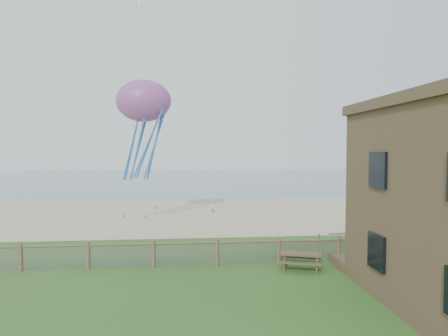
{
  "coord_description": "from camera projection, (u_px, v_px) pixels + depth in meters",
  "views": [
    {
      "loc": [
        -1.47,
        -12.81,
        5.5
      ],
      "look_at": [
        0.52,
        8.0,
        4.57
      ],
      "focal_mm": 32.0,
      "sensor_mm": 36.0,
      "label": 1
    }
  ],
  "objects": [
    {
      "name": "ground",
      "position": [
        231.0,
        318.0,
        13.12
      ],
      "size": [
        160.0,
        160.0,
        0.0
      ],
      "primitive_type": "plane",
      "color": "#27541C",
      "rests_on": "ground"
    },
    {
      "name": "sand_beach",
      "position": [
        203.0,
        213.0,
        35.0
      ],
      "size": [
        72.0,
        20.0,
        0.02
      ],
      "primitive_type": "cube",
      "color": "tan",
      "rests_on": "ground"
    },
    {
      "name": "ocean",
      "position": [
        194.0,
        178.0,
        78.76
      ],
      "size": [
        160.0,
        68.0,
        0.02
      ],
      "primitive_type": "cube",
      "color": "slate",
      "rests_on": "ground"
    },
    {
      "name": "chainlink_fence",
      "position": [
        217.0,
        254.0,
        19.06
      ],
      "size": [
        36.2,
        0.2,
        1.25
      ],
      "primitive_type": null,
      "color": "brown",
      "rests_on": "ground"
    },
    {
      "name": "picnic_table",
      "position": [
        301.0,
        261.0,
        18.43
      ],
      "size": [
        2.2,
        1.91,
        0.78
      ],
      "primitive_type": null,
      "rotation": [
        0.0,
        0.0,
        -0.32
      ],
      "color": "brown",
      "rests_on": "ground"
    },
    {
      "name": "octopus_kite",
      "position": [
        144.0,
        128.0,
        29.54
      ],
      "size": [
        4.49,
        3.84,
        7.82
      ],
      "primitive_type": null,
      "rotation": [
        0.0,
        0.0,
        -0.36
      ],
      "color": "#FB5627"
    }
  ]
}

